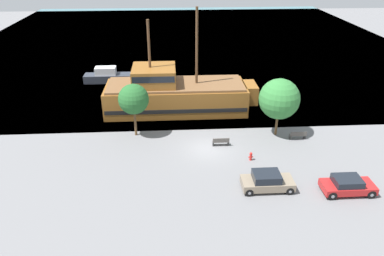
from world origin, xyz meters
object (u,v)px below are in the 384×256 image
bench_promenade_east (221,142)px  bench_promenade_west (298,135)px  moored_boat_dockside (109,76)px  parked_car_curb_mid (267,181)px  parked_car_curb_front (348,185)px  pirate_ship (175,94)px  fire_hydrant (251,156)px

bench_promenade_east → bench_promenade_west: size_ratio=0.99×
bench_promenade_east → bench_promenade_west: 7.71m
moored_boat_dockside → bench_promenade_west: moored_boat_dockside is taller
parked_car_curb_mid → bench_promenade_west: size_ratio=2.53×
parked_car_curb_mid → bench_promenade_east: (-2.65, 7.08, -0.28)m
parked_car_curb_front → parked_car_curb_mid: bearing=172.1°
parked_car_curb_front → bench_promenade_west: parked_car_curb_front is taller
pirate_ship → parked_car_curb_front: bearing=-52.4°
pirate_ship → moored_boat_dockside: size_ratio=2.43×
fire_hydrant → bench_promenade_west: size_ratio=0.48×
fire_hydrant → bench_promenade_west: 6.46m
parked_car_curb_front → bench_promenade_east: bearing=137.6°
fire_hydrant → bench_promenade_east: bearing=129.8°
moored_boat_dockside → bench_promenade_east: size_ratio=4.46×
parked_car_curb_mid → bench_promenade_east: 7.57m
pirate_ship → fire_hydrant: 13.26m
fire_hydrant → bench_promenade_east: size_ratio=0.49×
parked_car_curb_mid → bench_promenade_east: parked_car_curb_mid is taller
parked_car_curb_mid → fire_hydrant: parked_car_curb_mid is taller
moored_boat_dockside → fire_hydrant: bearing=-55.0°
pirate_ship → parked_car_curb_front: pirate_ship is taller
parked_car_curb_front → fire_hydrant: bearing=140.9°
pirate_ship → parked_car_curb_mid: bearing=-66.7°
moored_boat_dockside → parked_car_curb_mid: (15.62, -26.10, -0.06)m
parked_car_curb_front → parked_car_curb_mid: 6.08m
pirate_ship → fire_hydrant: bearing=-60.7°
parked_car_curb_front → fire_hydrant: size_ratio=5.16×
parked_car_curb_front → parked_car_curb_mid: (-6.02, 0.84, 0.04)m
moored_boat_dockside → bench_promenade_west: (20.63, -18.18, -0.34)m
moored_boat_dockside → bench_promenade_east: moored_boat_dockside is taller
parked_car_curb_mid → pirate_ship: bearing=113.3°
pirate_ship → bench_promenade_west: pirate_ship is taller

